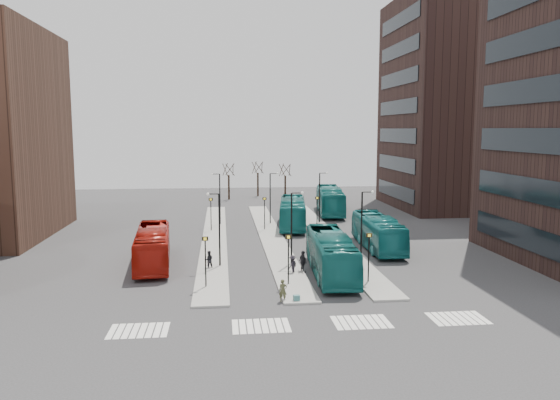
{
  "coord_description": "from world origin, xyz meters",
  "views": [
    {
      "loc": [
        -3.17,
        -26.58,
        11.43
      ],
      "look_at": [
        2.1,
        22.39,
        5.0
      ],
      "focal_mm": 35.0,
      "sensor_mm": 36.0,
      "label": 1
    }
  ],
  "objects": [
    {
      "name": "ground",
      "position": [
        0.0,
        0.0,
        0.0
      ],
      "size": [
        160.0,
        160.0,
        0.0
      ],
      "primitive_type": "plane",
      "color": "#2C2C2F",
      "rests_on": "ground"
    },
    {
      "name": "island_left",
      "position": [
        -4.0,
        30.0,
        0.07
      ],
      "size": [
        2.5,
        45.0,
        0.15
      ],
      "primitive_type": "cube",
      "color": "gray",
      "rests_on": "ground"
    },
    {
      "name": "island_mid",
      "position": [
        2.0,
        30.0,
        0.07
      ],
      "size": [
        2.5,
        45.0,
        0.15
      ],
      "primitive_type": "cube",
      "color": "gray",
      "rests_on": "ground"
    },
    {
      "name": "island_right",
      "position": [
        8.0,
        30.0,
        0.07
      ],
      "size": [
        2.5,
        45.0,
        0.15
      ],
      "primitive_type": "cube",
      "color": "gray",
      "rests_on": "ground"
    },
    {
      "name": "suitcase",
      "position": [
        1.66,
        8.05,
        0.25
      ],
      "size": [
        0.45,
        0.38,
        0.51
      ],
      "primitive_type": "cube",
      "rotation": [
        0.0,
        0.0,
        0.14
      ],
      "color": "#1A1B93",
      "rests_on": "ground"
    },
    {
      "name": "red_bus",
      "position": [
        -9.03,
        19.37,
        1.59
      ],
      "size": [
        3.64,
        11.6,
        3.18
      ],
      "primitive_type": "imported",
      "rotation": [
        0.0,
        0.0,
        0.09
      ],
      "color": "#9D150C",
      "rests_on": "ground"
    },
    {
      "name": "teal_bus_a",
      "position": [
        5.29,
        14.59,
        1.67
      ],
      "size": [
        3.54,
        12.14,
        3.34
      ],
      "primitive_type": "imported",
      "rotation": [
        0.0,
        0.0,
        -0.06
      ],
      "color": "#125A58",
      "rests_on": "ground"
    },
    {
      "name": "teal_bus_b",
      "position": [
        5.05,
        36.0,
        1.69
      ],
      "size": [
        4.38,
        12.43,
        3.39
      ],
      "primitive_type": "imported",
      "rotation": [
        0.0,
        0.0,
        -0.13
      ],
      "color": "#146866",
      "rests_on": "ground"
    },
    {
      "name": "teal_bus_c",
      "position": [
        11.66,
        23.52,
        1.6
      ],
      "size": [
        3.0,
        11.55,
        3.2
      ],
      "primitive_type": "imported",
      "rotation": [
        0.0,
        0.0,
        -0.03
      ],
      "color": "#15686A",
      "rests_on": "ground"
    },
    {
      "name": "teal_bus_d",
      "position": [
        11.43,
        45.53,
        1.81
      ],
      "size": [
        4.56,
        13.24,
        3.61
      ],
      "primitive_type": "imported",
      "rotation": [
        0.0,
        0.0,
        -0.12
      ],
      "color": "#156B69",
      "rests_on": "ground"
    },
    {
      "name": "traveller",
      "position": [
        0.79,
        8.37,
        0.75
      ],
      "size": [
        0.56,
        0.38,
        1.5
      ],
      "primitive_type": "imported",
      "rotation": [
        0.0,
        0.0,
        0.04
      ],
      "color": "#424429",
      "rests_on": "ground"
    },
    {
      "name": "commuter_a",
      "position": [
        -4.3,
        17.49,
        0.76
      ],
      "size": [
        0.82,
        0.68,
        1.52
      ],
      "primitive_type": "imported",
      "rotation": [
        0.0,
        0.0,
        3.29
      ],
      "color": "black",
      "rests_on": "ground"
    },
    {
      "name": "commuter_b",
      "position": [
        3.22,
        15.55,
        0.89
      ],
      "size": [
        0.78,
        1.13,
        1.79
      ],
      "primitive_type": "imported",
      "rotation": [
        0.0,
        0.0,
        1.94
      ],
      "color": "black",
      "rests_on": "ground"
    },
    {
      "name": "commuter_c",
      "position": [
        2.34,
        15.23,
        0.75
      ],
      "size": [
        1.05,
        1.11,
        1.51
      ],
      "primitive_type": "imported",
      "rotation": [
        0.0,
        0.0,
        4.02
      ],
      "color": "black",
      "rests_on": "ground"
    },
    {
      "name": "crosswalk_stripes",
      "position": [
        1.75,
        4.0,
        0.01
      ],
      "size": [
        22.35,
        2.4,
        0.01
      ],
      "color": "silver",
      "rests_on": "ground"
    },
    {
      "name": "tower_far",
      "position": [
        31.98,
        50.0,
        15.0
      ],
      "size": [
        20.12,
        20.0,
        30.0
      ],
      "color": "black",
      "rests_on": "ground"
    },
    {
      "name": "sign_poles",
      "position": [
        1.6,
        23.0,
        2.41
      ],
      "size": [
        12.45,
        22.12,
        3.65
      ],
      "color": "black",
      "rests_on": "ground"
    },
    {
      "name": "lamp_posts",
      "position": [
        2.64,
        28.0,
        3.58
      ],
      "size": [
        14.04,
        20.24,
        6.12
      ],
      "color": "black",
      "rests_on": "ground"
    },
    {
      "name": "bare_trees",
      "position": [
        2.67,
        62.67,
        2.72
      ],
      "size": [
        10.97,
        8.14,
        5.9
      ],
      "color": "black",
      "rests_on": "ground"
    }
  ]
}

